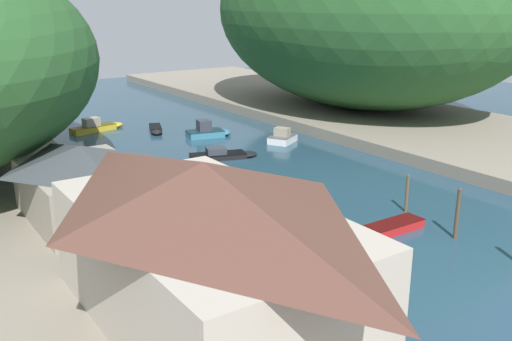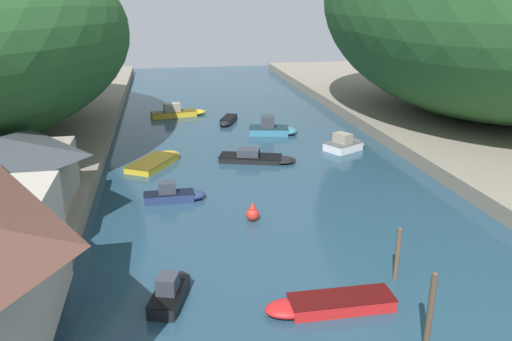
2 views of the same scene
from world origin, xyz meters
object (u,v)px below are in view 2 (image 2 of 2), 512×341
(boat_far_upstream, at_px, (273,129))
(boat_red_skiff, at_px, (346,144))
(boat_open_rowboat, at_px, (179,112))
(boat_moored_right, at_px, (326,304))
(boathouse_shed, at_px, (5,176))
(boat_navy_launch, at_px, (157,161))
(boat_white_cruiser, at_px, (175,195))
(boat_cabin_cruiser, at_px, (171,290))
(boat_near_quay, at_px, (228,121))
(boat_far_right_bank, at_px, (258,158))
(channel_buoy_near, at_px, (253,213))

(boat_far_upstream, xyz_separation_m, boat_red_skiff, (5.06, -6.22, -0.05))
(boat_open_rowboat, bearing_deg, boat_moored_right, -3.94)
(boathouse_shed, relative_size, boat_red_skiff, 2.27)
(boathouse_shed, relative_size, boat_navy_launch, 1.58)
(boathouse_shed, xyz_separation_m, boat_white_cruiser, (9.04, 2.97, -2.97))
(boat_cabin_cruiser, distance_m, boat_open_rowboat, 35.45)
(boathouse_shed, xyz_separation_m, boat_moored_right, (14.91, -10.24, -3.11))
(boat_near_quay, xyz_separation_m, boat_far_right_bank, (0.73, -12.91, 0.02))
(boat_near_quay, bearing_deg, boat_white_cruiser, 93.60)
(boat_moored_right, height_order, channel_buoy_near, channel_buoy_near)
(boat_navy_launch, bearing_deg, boat_moored_right, -40.55)
(boat_white_cruiser, distance_m, boat_navy_launch, 7.98)
(boat_far_right_bank, distance_m, boat_open_rowboat, 18.07)
(boat_near_quay, height_order, boat_open_rowboat, boat_open_rowboat)
(boat_navy_launch, xyz_separation_m, boat_near_quay, (7.22, 12.06, 0.04))
(boat_moored_right, relative_size, boat_cabin_cruiser, 1.55)
(boat_far_right_bank, bearing_deg, boat_white_cruiser, -25.97)
(boat_white_cruiser, height_order, boat_red_skiff, boat_red_skiff)
(boat_navy_launch, relative_size, boat_cabin_cruiser, 1.66)
(boathouse_shed, height_order, boat_moored_right, boathouse_shed)
(boat_moored_right, bearing_deg, boat_near_quay, 0.29)
(boat_moored_right, relative_size, boat_red_skiff, 1.34)
(boat_far_right_bank, bearing_deg, boat_far_upstream, 177.21)
(boathouse_shed, relative_size, boat_white_cruiser, 2.36)
(boat_red_skiff, bearing_deg, boat_navy_launch, -115.45)
(boat_near_quay, distance_m, boat_moored_right, 33.17)
(boat_white_cruiser, bearing_deg, boat_far_right_bank, 135.13)
(boathouse_shed, bearing_deg, boat_near_quay, 56.66)
(boat_open_rowboat, bearing_deg, boat_navy_launch, -19.29)
(boat_red_skiff, xyz_separation_m, channel_buoy_near, (-10.47, -12.72, -0.02))
(boathouse_shed, relative_size, boat_far_upstream, 1.90)
(boat_far_upstream, distance_m, boat_open_rowboat, 12.58)
(boat_moored_right, height_order, boat_cabin_cruiser, boat_cabin_cruiser)
(boat_navy_launch, height_order, boat_red_skiff, boat_red_skiff)
(channel_buoy_near, bearing_deg, boat_near_quay, 86.07)
(boathouse_shed, bearing_deg, boat_white_cruiser, 18.20)
(boat_far_right_bank, xyz_separation_m, boat_red_skiff, (8.10, 1.81, 0.16))
(boat_red_skiff, distance_m, boat_open_rowboat, 20.58)
(boat_navy_launch, bearing_deg, boat_near_quay, 90.09)
(boat_far_upstream, bearing_deg, boathouse_shed, -34.09)
(boat_navy_launch, bearing_deg, boat_white_cruiser, -50.55)
(boat_moored_right, height_order, boat_red_skiff, boat_red_skiff)
(boathouse_shed, height_order, boat_open_rowboat, boathouse_shed)
(boat_far_right_bank, bearing_deg, boat_navy_launch, -78.18)
(boat_near_quay, relative_size, boat_open_rowboat, 0.67)
(boat_white_cruiser, distance_m, boat_red_skiff, 17.31)
(boat_far_right_bank, height_order, boat_cabin_cruiser, boat_cabin_cruiser)
(boat_navy_launch, height_order, boat_moored_right, boat_moored_right)
(boat_navy_launch, bearing_deg, boat_far_upstream, 64.18)
(boat_near_quay, height_order, boat_far_right_bank, boat_far_right_bank)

